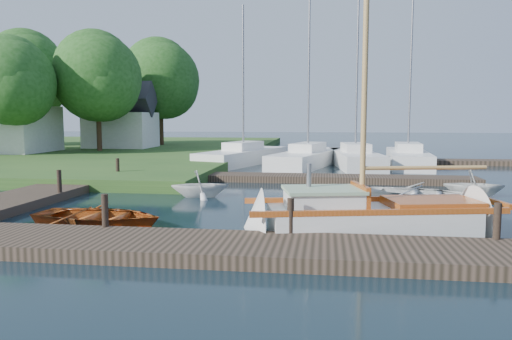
# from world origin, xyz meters

# --- Properties ---
(ground) EXTENTS (160.00, 160.00, 0.00)m
(ground) POSITION_xyz_m (0.00, 0.00, 0.00)
(ground) COLOR black
(ground) RESTS_ON ground
(near_dock) EXTENTS (18.00, 2.20, 0.30)m
(near_dock) POSITION_xyz_m (0.00, -6.00, 0.15)
(near_dock) COLOR black
(near_dock) RESTS_ON ground
(left_dock) EXTENTS (2.20, 18.00, 0.30)m
(left_dock) POSITION_xyz_m (-8.00, 2.00, 0.15)
(left_dock) COLOR black
(left_dock) RESTS_ON ground
(far_dock) EXTENTS (14.00, 1.60, 0.30)m
(far_dock) POSITION_xyz_m (2.00, 6.50, 0.15)
(far_dock) COLOR black
(far_dock) RESTS_ON ground
(pontoon) EXTENTS (30.00, 1.60, 0.30)m
(pontoon) POSITION_xyz_m (10.00, 16.00, 0.15)
(pontoon) COLOR black
(pontoon) RESTS_ON ground
(mooring_post_1) EXTENTS (0.16, 0.16, 0.80)m
(mooring_post_1) POSITION_xyz_m (-3.00, -5.00, 0.70)
(mooring_post_1) COLOR black
(mooring_post_1) RESTS_ON near_dock
(mooring_post_2) EXTENTS (0.16, 0.16, 0.80)m
(mooring_post_2) POSITION_xyz_m (1.50, -5.00, 0.70)
(mooring_post_2) COLOR black
(mooring_post_2) RESTS_ON near_dock
(mooring_post_3) EXTENTS (0.16, 0.16, 0.80)m
(mooring_post_3) POSITION_xyz_m (6.00, -5.00, 0.70)
(mooring_post_3) COLOR black
(mooring_post_3) RESTS_ON near_dock
(mooring_post_4) EXTENTS (0.16, 0.16, 0.80)m
(mooring_post_4) POSITION_xyz_m (-7.00, 0.00, 0.70)
(mooring_post_4) COLOR black
(mooring_post_4) RESTS_ON left_dock
(mooring_post_5) EXTENTS (0.16, 0.16, 0.80)m
(mooring_post_5) POSITION_xyz_m (-7.00, 5.00, 0.70)
(mooring_post_5) COLOR black
(mooring_post_5) RESTS_ON left_dock
(sailboat) EXTENTS (7.40, 3.46, 9.83)m
(sailboat) POSITION_xyz_m (3.56, -3.59, 0.34)
(sailboat) COLOR white
(sailboat) RESTS_ON ground
(dinghy) EXTENTS (3.78, 2.86, 0.74)m
(dinghy) POSITION_xyz_m (-3.81, -3.69, 0.37)
(dinghy) COLOR #7F370B
(dinghy) RESTS_ON ground
(tender_b) EXTENTS (2.49, 2.29, 1.10)m
(tender_b) POSITION_xyz_m (-2.30, 1.50, 0.55)
(tender_b) COLOR white
(tender_b) RESTS_ON ground
(tender_c) EXTENTS (4.18, 3.43, 0.75)m
(tender_c) POSITION_xyz_m (5.60, 1.57, 0.38)
(tender_c) COLOR white
(tender_c) RESTS_ON ground
(tender_d) EXTENTS (2.28, 2.02, 1.11)m
(tender_d) POSITION_xyz_m (7.72, 2.90, 0.56)
(tender_d) COLOR white
(tender_d) RESTS_ON ground
(marina_boat_0) EXTENTS (4.84, 8.89, 9.72)m
(marina_boat_0) POSITION_xyz_m (-2.81, 14.43, 0.56)
(marina_boat_0) COLOR white
(marina_boat_0) RESTS_ON ground
(marina_boat_1) EXTENTS (4.50, 9.31, 11.34)m
(marina_boat_1) POSITION_xyz_m (1.24, 13.64, 0.57)
(marina_boat_1) COLOR white
(marina_boat_1) RESTS_ON ground
(marina_boat_2) EXTENTS (3.08, 8.14, 11.43)m
(marina_boat_2) POSITION_xyz_m (4.04, 13.69, 0.58)
(marina_boat_2) COLOR white
(marina_boat_2) RESTS_ON ground
(marina_boat_3) EXTENTS (2.85, 8.50, 10.94)m
(marina_boat_3) POSITION_xyz_m (7.19, 14.55, 0.57)
(marina_boat_3) COLOR white
(marina_boat_3) RESTS_ON ground
(house_a) EXTENTS (6.30, 5.00, 6.29)m
(house_a) POSITION_xyz_m (-20.00, 16.00, 2.96)
(house_a) COLOR beige
(house_a) RESTS_ON shore
(house_c) EXTENTS (5.25, 4.00, 5.28)m
(house_c) POSITION_xyz_m (-14.00, 22.00, 2.58)
(house_c) COLOR beige
(house_c) RESTS_ON shore
(tree_2) EXTENTS (5.83, 5.75, 7.82)m
(tree_2) POSITION_xyz_m (-18.00, 14.05, 5.25)
(tree_2) COLOR #332114
(tree_2) RESTS_ON shore
(tree_3) EXTENTS (6.41, 6.38, 8.74)m
(tree_3) POSITION_xyz_m (-14.00, 18.05, 5.81)
(tree_3) COLOR #332114
(tree_3) RESTS_ON shore
(tree_4) EXTENTS (7.01, 7.01, 9.66)m
(tree_4) POSITION_xyz_m (-22.00, 22.05, 6.37)
(tree_4) COLOR #332114
(tree_4) RESTS_ON shore
(tree_7) EXTENTS (6.83, 6.83, 9.38)m
(tree_7) POSITION_xyz_m (-12.00, 26.05, 6.20)
(tree_7) COLOR #332114
(tree_7) RESTS_ON shore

